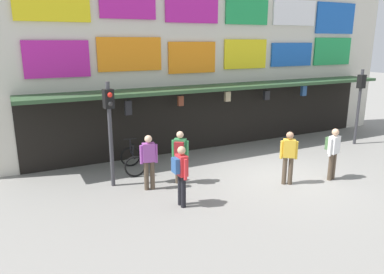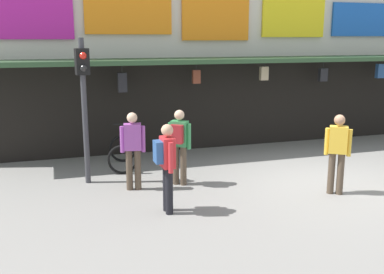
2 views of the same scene
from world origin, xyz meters
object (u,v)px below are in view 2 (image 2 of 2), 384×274
Objects in this scene: bicycle_parked at (123,152)px; pedestrian_in_blue at (179,142)px; pedestrian_in_purple at (337,150)px; pedestrian_in_red at (166,162)px; pedestrian_in_white at (133,147)px; traffic_light_near at (84,88)px.

pedestrian_in_blue reaches higher than bicycle_parked.
pedestrian_in_red is at bearing 179.25° from pedestrian_in_purple.
bicycle_parked is at bearing 88.98° from pedestrian_in_white.
bicycle_parked is at bearing 119.88° from pedestrian_in_blue.
pedestrian_in_white is at bearing 103.75° from pedestrian_in_red.
traffic_light_near is at bearing 154.90° from pedestrian_in_purple.
traffic_light_near reaches higher than pedestrian_in_blue.
pedestrian_in_purple is (3.94, -3.25, 0.55)m from bicycle_parked.
pedestrian_in_white is (-1.02, -0.02, -0.04)m from pedestrian_in_blue.
pedestrian_in_purple reaches higher than bicycle_parked.
pedestrian_in_blue is 1.00× the size of pedestrian_in_red.
pedestrian_in_white and pedestrian_in_red have the same top height.
pedestrian_in_white is 1.51m from pedestrian_in_red.
bicycle_parked is 0.75× the size of pedestrian_in_red.
pedestrian_in_white is at bearing -91.02° from bicycle_parked.
traffic_light_near is at bearing 119.48° from pedestrian_in_red.
traffic_light_near is at bearing 158.65° from pedestrian_in_blue.
pedestrian_in_blue is at bearing 66.06° from pedestrian_in_red.
pedestrian_in_blue and pedestrian_in_red have the same top height.
pedestrian_in_red is at bearing -113.94° from pedestrian_in_blue.
pedestrian_in_blue is at bearing 0.90° from pedestrian_in_white.
pedestrian_in_white and pedestrian_in_purple have the same top height.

